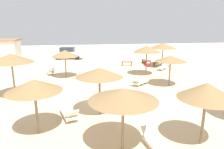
% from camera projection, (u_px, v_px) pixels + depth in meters
% --- Properties ---
extents(ground_plane, '(80.00, 80.00, 0.00)m').
position_uv_depth(ground_plane, '(120.00, 104.00, 12.63)').
color(ground_plane, beige).
extents(parasol_0, '(2.87, 2.87, 3.05)m').
position_uv_depth(parasol_0, '(11.00, 58.00, 13.22)').
color(parasol_0, '#75604C').
rests_on(parasol_0, ground).
extents(parasol_1, '(3.13, 3.13, 2.84)m').
position_uv_depth(parasol_1, '(163.00, 46.00, 23.10)').
color(parasol_1, '#75604C').
rests_on(parasol_1, ground).
extents(parasol_2, '(2.55, 2.55, 2.66)m').
position_uv_depth(parasol_2, '(99.00, 72.00, 10.63)').
color(parasol_2, '#75604C').
rests_on(parasol_2, ground).
extents(parasol_3, '(2.50, 2.50, 2.51)m').
position_uv_depth(parasol_3, '(171.00, 59.00, 15.85)').
color(parasol_3, '#75604C').
rests_on(parasol_3, ground).
extents(parasol_4, '(2.49, 2.49, 2.62)m').
position_uv_depth(parasol_4, '(65.00, 53.00, 18.50)').
color(parasol_4, '#75604C').
rests_on(parasol_4, ground).
extents(parasol_6, '(2.66, 2.66, 2.57)m').
position_uv_depth(parasol_6, '(123.00, 95.00, 7.48)').
color(parasol_6, '#75604C').
rests_on(parasol_6, ground).
extents(parasol_7, '(2.43, 2.43, 2.57)m').
position_uv_depth(parasol_7, '(34.00, 86.00, 8.70)').
color(parasol_7, '#75604C').
rests_on(parasol_7, ground).
extents(parasol_8, '(2.68, 2.68, 2.92)m').
position_uv_depth(parasol_8, '(147.00, 49.00, 19.33)').
color(parasol_8, '#75604C').
rests_on(parasol_8, ground).
extents(parasol_9, '(2.26, 2.26, 2.67)m').
position_uv_depth(parasol_9, '(207.00, 91.00, 7.87)').
color(parasol_9, '#75604C').
rests_on(parasol_9, ground).
extents(lounger_0, '(1.46, 1.99, 0.64)m').
position_uv_depth(lounger_0, '(49.00, 90.00, 14.33)').
color(lounger_0, silver).
rests_on(lounger_0, ground).
extents(lounger_1, '(1.79, 1.79, 0.72)m').
position_uv_depth(lounger_1, '(163.00, 67.00, 22.39)').
color(lounger_1, silver).
rests_on(lounger_1, ground).
extents(lounger_2, '(1.14, 1.96, 0.79)m').
position_uv_depth(lounger_2, '(69.00, 113.00, 10.60)').
color(lounger_2, silver).
rests_on(lounger_2, ground).
extents(lounger_3, '(1.86, 1.67, 0.76)m').
position_uv_depth(lounger_3, '(140.00, 82.00, 16.53)').
color(lounger_3, silver).
rests_on(lounger_3, ground).
extents(lounger_4, '(1.10, 1.95, 0.80)m').
position_uv_depth(lounger_4, '(50.00, 71.00, 20.21)').
color(lounger_4, silver).
rests_on(lounger_4, ground).
extents(lounger_6, '(0.93, 1.96, 0.72)m').
position_uv_depth(lounger_6, '(158.00, 144.00, 7.85)').
color(lounger_6, silver).
rests_on(lounger_6, ground).
extents(bench_0, '(1.54, 0.61, 0.49)m').
position_uv_depth(bench_0, '(158.00, 63.00, 24.35)').
color(bench_0, brown).
rests_on(bench_0, ground).
extents(bench_1, '(1.55, 0.67, 0.49)m').
position_uv_depth(bench_1, '(127.00, 63.00, 24.68)').
color(bench_1, brown).
rests_on(bench_1, ground).
extents(bench_2, '(0.57, 1.54, 0.49)m').
position_uv_depth(bench_2, '(144.00, 61.00, 25.95)').
color(bench_2, brown).
rests_on(bench_2, ground).
extents(parked_car, '(4.23, 2.51, 1.72)m').
position_uv_depth(parked_car, '(69.00, 53.00, 29.47)').
color(parked_car, silver).
rests_on(parked_car, ground).
extents(beach_cabana, '(4.11, 3.48, 3.16)m').
position_uv_depth(beach_cabana, '(3.00, 52.00, 25.19)').
color(beach_cabana, white).
rests_on(beach_cabana, ground).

